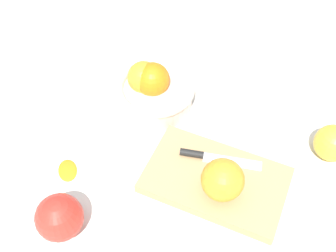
# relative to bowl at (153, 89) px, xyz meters

# --- Properties ---
(ground_plane) EXTENTS (2.40, 2.40, 0.00)m
(ground_plane) POSITION_rel_bowl_xyz_m (0.12, -0.14, -0.04)
(ground_plane) COLOR silver
(bowl) EXTENTS (0.17, 0.17, 0.10)m
(bowl) POSITION_rel_bowl_xyz_m (0.00, 0.00, 0.00)
(bowl) COLOR beige
(bowl) RESTS_ON ground_plane
(cutting_board) EXTENTS (0.27, 0.18, 0.02)m
(cutting_board) POSITION_rel_bowl_xyz_m (0.20, -0.12, -0.03)
(cutting_board) COLOR tan
(cutting_board) RESTS_ON ground_plane
(orange_on_board) EXTENTS (0.08, 0.08, 0.08)m
(orange_on_board) POSITION_rel_bowl_xyz_m (0.22, -0.15, 0.02)
(orange_on_board) COLOR orange
(orange_on_board) RESTS_ON cutting_board
(knife) EXTENTS (0.15, 0.06, 0.01)m
(knife) POSITION_rel_bowl_xyz_m (0.17, -0.09, -0.02)
(knife) COLOR silver
(knife) RESTS_ON cutting_board
(apple_back_right) EXTENTS (0.07, 0.07, 0.07)m
(apple_back_right) POSITION_rel_bowl_xyz_m (0.37, 0.04, -0.01)
(apple_back_right) COLOR gold
(apple_back_right) RESTS_ON ground_plane
(apple_front_left) EXTENTS (0.08, 0.08, 0.08)m
(apple_front_left) POSITION_rel_bowl_xyz_m (0.01, -0.33, -0.00)
(apple_front_left) COLOR red
(apple_front_left) RESTS_ON ground_plane
(citrus_peel) EXTENTS (0.06, 0.06, 0.01)m
(citrus_peel) POSITION_rel_bowl_xyz_m (-0.06, -0.23, -0.04)
(citrus_peel) COLOR orange
(citrus_peel) RESTS_ON ground_plane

